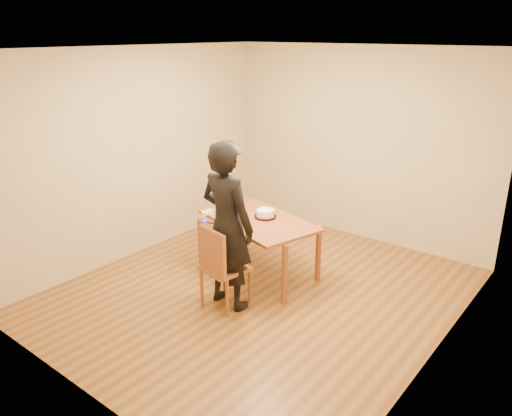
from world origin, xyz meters
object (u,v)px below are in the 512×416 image
Objects in this scene: dining_table at (259,220)px; cake_plate at (265,217)px; cake at (265,213)px; dining_chair at (225,268)px; person at (227,226)px.

cake_plate is (0.03, 0.09, 0.03)m from dining_table.
cake is at bearing 86.30° from dining_table.
dining_chair is 0.48m from person.
dining_table is 0.77m from person.
cake is (0.03, 0.09, 0.07)m from dining_table.
cake_plate is 0.04m from cake.
dining_table is 0.84m from dining_chair.
cake is 0.12× the size of person.
cake_plate is 0.85m from person.
dining_table is 3.26× the size of dining_chair.
dining_table is 0.76× the size of person.
person reaches higher than cake.
person is at bearing -81.79° from cake_plate.
person reaches higher than cake_plate.
cake is (-0.12, 0.87, 0.35)m from dining_chair.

